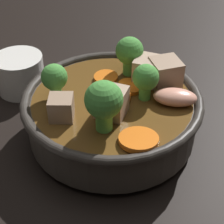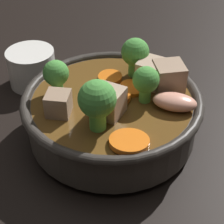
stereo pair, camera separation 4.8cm
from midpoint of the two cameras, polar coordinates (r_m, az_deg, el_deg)
ground_plane at (r=0.50m, az=-2.71°, el=-3.80°), size 3.00×3.00×0.00m
stirfry_bowl at (r=0.47m, az=-2.73°, el=0.30°), size 0.23×0.23×0.12m
tea_cup at (r=0.60m, az=-16.10°, el=5.63°), size 0.07×0.07×0.06m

